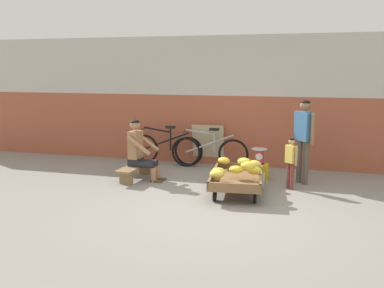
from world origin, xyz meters
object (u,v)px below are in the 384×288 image
object	(u,v)px
plastic_crate	(259,172)
customer_child	(291,158)
vendor_seated	(140,150)
weighing_scale	(259,156)
bicycle_near_left	(166,148)
sign_board	(208,145)
low_bench	(136,169)
customer_adult	(304,132)
shopping_bag	(259,180)
banana_cart	(237,179)
bicycle_far_left	(209,152)

from	to	relation	value
plastic_crate	customer_child	xyz separation A→B (m)	(0.60, -0.50, 0.41)
plastic_crate	customer_child	distance (m)	0.89
vendor_seated	weighing_scale	world-z (taller)	vendor_seated
vendor_seated	bicycle_near_left	bearing A→B (deg)	87.58
vendor_seated	sign_board	bearing A→B (deg)	59.47
low_bench	plastic_crate	bearing A→B (deg)	15.20
customer_adult	weighing_scale	bearing A→B (deg)	174.29
weighing_scale	vendor_seated	bearing A→B (deg)	-164.13
vendor_seated	bicycle_near_left	distance (m)	1.37
customer_child	shopping_bag	distance (m)	0.69
banana_cart	low_bench	size ratio (longest dim) A/B	1.35
banana_cart	low_bench	bearing A→B (deg)	169.19
plastic_crate	bicycle_far_left	xyz separation A→B (m)	(-1.13, 0.66, 0.20)
banana_cart	shopping_bag	distance (m)	0.60
weighing_scale	bicycle_near_left	bearing A→B (deg)	160.79
customer_adult	customer_child	world-z (taller)	customer_adult
weighing_scale	sign_board	size ratio (longest dim) A/B	0.34
customer_adult	shopping_bag	size ratio (longest dim) A/B	6.38
sign_board	customer_child	bearing A→B (deg)	-39.21
banana_cart	vendor_seated	xyz separation A→B (m)	(-1.91, 0.38, 0.33)
vendor_seated	bicycle_near_left	size ratio (longest dim) A/B	0.69
low_bench	weighing_scale	distance (m)	2.35
low_bench	customer_adult	size ratio (longest dim) A/B	0.73
low_bench	banana_cart	bearing A→B (deg)	-10.81
plastic_crate	weighing_scale	xyz separation A→B (m)	(0.00, -0.00, 0.30)
low_bench	plastic_crate	distance (m)	2.34
low_bench	bicycle_far_left	distance (m)	1.71
low_bench	plastic_crate	xyz separation A→B (m)	(2.26, 0.61, -0.05)
banana_cart	sign_board	world-z (taller)	sign_board
customer_adult	customer_child	distance (m)	0.61
bicycle_far_left	sign_board	bearing A→B (deg)	106.60
weighing_scale	customer_adult	bearing A→B (deg)	-5.71
weighing_scale	sign_board	world-z (taller)	sign_board
vendor_seated	sign_board	size ratio (longest dim) A/B	1.29
bicycle_far_left	bicycle_near_left	bearing A→B (deg)	175.39
bicycle_far_left	low_bench	bearing A→B (deg)	-131.74
vendor_seated	weighing_scale	distance (m)	2.26
banana_cart	low_bench	xyz separation A→B (m)	(-2.00, 0.38, -0.04)
banana_cart	sign_board	xyz separation A→B (m)	(-0.96, 1.98, 0.20)
shopping_bag	bicycle_near_left	bearing A→B (deg)	150.39
bicycle_near_left	sign_board	distance (m)	0.93
customer_child	bicycle_far_left	bearing A→B (deg)	146.13
low_bench	customer_adult	xyz separation A→B (m)	(3.05, 0.53, 0.75)
plastic_crate	bicycle_far_left	world-z (taller)	bicycle_far_left
customer_child	banana_cart	bearing A→B (deg)	-150.35
low_bench	customer_child	xyz separation A→B (m)	(2.86, 0.11, 0.36)
banana_cart	shopping_bag	world-z (taller)	banana_cart
weighing_scale	customer_child	size ratio (longest dim) A/B	0.33
weighing_scale	customer_child	distance (m)	0.79
vendor_seated	banana_cart	bearing A→B (deg)	-11.17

